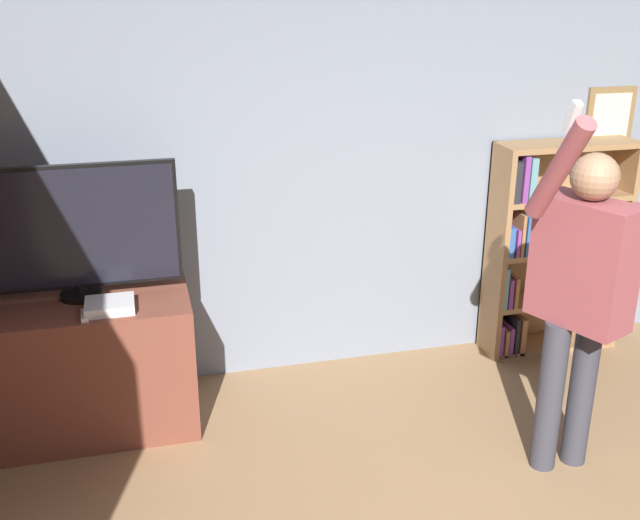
# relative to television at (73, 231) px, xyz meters

# --- Properties ---
(wall_back) EXTENTS (6.72, 0.09, 2.70)m
(wall_back) POSITION_rel_television_xyz_m (1.74, 0.39, 0.20)
(wall_back) COLOR gray
(wall_back) RESTS_ON ground_plane
(tv_ledge) EXTENTS (1.14, 0.66, 0.77)m
(tv_ledge) POSITION_rel_television_xyz_m (0.00, -0.04, -0.77)
(tv_ledge) COLOR brown
(tv_ledge) RESTS_ON ground_plane
(television) EXTENTS (1.10, 0.22, 0.74)m
(television) POSITION_rel_television_xyz_m (0.00, 0.00, 0.00)
(television) COLOR black
(television) RESTS_ON tv_ledge
(game_console) EXTENTS (0.25, 0.21, 0.05)m
(game_console) POSITION_rel_television_xyz_m (0.15, -0.21, -0.36)
(game_console) COLOR white
(game_console) RESTS_ON tv_ledge
(remote_loose) EXTENTS (0.04, 0.14, 0.02)m
(remote_loose) POSITION_rel_television_xyz_m (0.03, -0.27, -0.37)
(remote_loose) COLOR white
(remote_loose) RESTS_ON tv_ledge
(bookshelf) EXTENTS (0.92, 0.28, 1.43)m
(bookshelf) POSITION_rel_television_xyz_m (2.93, 0.21, -0.44)
(bookshelf) COLOR #997047
(bookshelf) RESTS_ON ground_plane
(person) EXTENTS (0.62, 0.57, 1.94)m
(person) POSITION_rel_television_xyz_m (2.37, -1.03, -0.14)
(person) COLOR #383842
(person) RESTS_ON ground_plane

